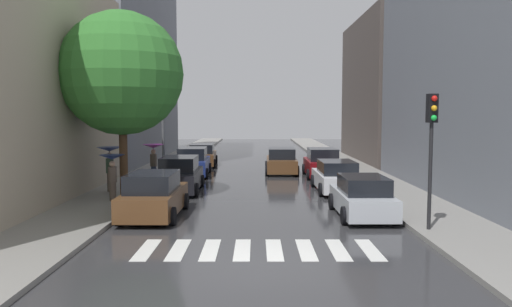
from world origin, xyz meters
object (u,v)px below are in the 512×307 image
at_px(parked_car_right_second, 334,177).
at_px(traffic_light_right_corner, 429,131).
at_px(parked_car_left_third, 191,163).
at_px(parked_car_left_nearest, 152,196).
at_px(parked_car_right_third, 320,164).
at_px(lamp_post_left, 160,102).
at_px(street_tree_left, 119,74).
at_px(parked_car_left_fourth, 200,156).
at_px(pedestrian_by_kerb, 110,167).
at_px(parked_car_left_second, 178,175).
at_px(pedestrian_foreground, 151,154).
at_px(parked_car_right_nearest, 360,197).
at_px(pedestrian_near_tree, 107,158).
at_px(car_midroad, 279,161).

xyz_separation_m(parked_car_right_second, traffic_light_right_corner, (1.58, -8.43, 2.56)).
relative_size(parked_car_left_third, parked_car_right_second, 1.01).
height_order(parked_car_left_nearest, parked_car_right_third, parked_car_right_third).
height_order(parked_car_left_third, lamp_post_left, lamp_post_left).
height_order(parked_car_right_third, lamp_post_left, lamp_post_left).
xyz_separation_m(parked_car_left_nearest, parked_car_right_second, (7.73, 5.85, -0.06)).
relative_size(parked_car_left_third, street_tree_left, 0.55).
xyz_separation_m(parked_car_left_fourth, traffic_light_right_corner, (9.43, -20.18, 2.53)).
xyz_separation_m(parked_car_left_third, pedestrian_by_kerb, (-2.18, -9.35, 0.78)).
distance_m(parked_car_left_third, lamp_post_left, 4.13).
height_order(parked_car_left_second, traffic_light_right_corner, traffic_light_right_corner).
distance_m(parked_car_left_third, pedestrian_foreground, 3.99).
xyz_separation_m(parked_car_left_second, lamp_post_left, (-1.77, 5.18, 3.69)).
xyz_separation_m(parked_car_right_second, lamp_post_left, (-9.42, 5.09, 3.78)).
bearing_deg(parked_car_right_nearest, pedestrian_near_tree, 65.05).
bearing_deg(parked_car_left_third, parked_car_left_fourth, -1.29).
distance_m(parked_car_left_nearest, parked_car_left_third, 11.85).
bearing_deg(parked_car_right_second, parked_car_left_fourth, 33.05).
xyz_separation_m(parked_car_right_nearest, lamp_post_left, (-9.44, 10.93, 3.78)).
distance_m(parked_car_left_second, lamp_post_left, 6.60).
distance_m(parked_car_left_fourth, parked_car_right_nearest, 19.26).
bearing_deg(parked_car_right_nearest, parked_car_left_second, 52.88).
bearing_deg(car_midroad, parked_car_left_fourth, 52.68).
xyz_separation_m(parked_car_right_nearest, pedestrian_by_kerb, (-10.00, 2.49, 0.87)).
height_order(parked_car_right_second, pedestrian_foreground, pedestrian_foreground).
distance_m(car_midroad, pedestrian_near_tree, 11.89).
bearing_deg(parked_car_right_third, pedestrian_near_tree, 120.25).
bearing_deg(parked_car_right_second, parked_car_right_nearest, 179.50).
relative_size(parked_car_left_nearest, parked_car_left_second, 0.97).
distance_m(parked_car_left_third, pedestrian_near_tree, 7.56).
xyz_separation_m(pedestrian_by_kerb, street_tree_left, (0.20, 1.04, 3.97)).
bearing_deg(car_midroad, traffic_light_right_corner, -165.23).
relative_size(parked_car_left_second, pedestrian_foreground, 2.23).
distance_m(parked_car_right_second, traffic_light_right_corner, 8.95).
distance_m(parked_car_left_nearest, parked_car_left_fourth, 17.59).
bearing_deg(parked_car_left_fourth, pedestrian_foreground, 167.70).
xyz_separation_m(parked_car_left_third, car_midroad, (5.49, 1.37, -0.05)).
bearing_deg(parked_car_left_third, street_tree_left, 164.88).
bearing_deg(street_tree_left, pedestrian_by_kerb, -101.12).
relative_size(parked_car_right_second, pedestrian_near_tree, 2.11).
xyz_separation_m(parked_car_left_nearest, parked_car_right_third, (7.76, 11.28, 0.03)).
xyz_separation_m(parked_car_left_third, parked_car_right_nearest, (7.82, -11.84, -0.09)).
distance_m(street_tree_left, lamp_post_left, 7.48).
height_order(parked_car_left_nearest, parked_car_left_third, parked_car_left_third).
bearing_deg(lamp_post_left, parked_car_right_third, 2.06).
relative_size(parked_car_right_third, pedestrian_by_kerb, 2.12).
height_order(parked_car_right_second, car_midroad, car_midroad).
distance_m(parked_car_left_fourth, parked_car_right_third, 10.10).
bearing_deg(parked_car_right_nearest, pedestrian_by_kerb, 75.70).
bearing_deg(parked_car_left_nearest, parked_car_left_second, -0.01).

